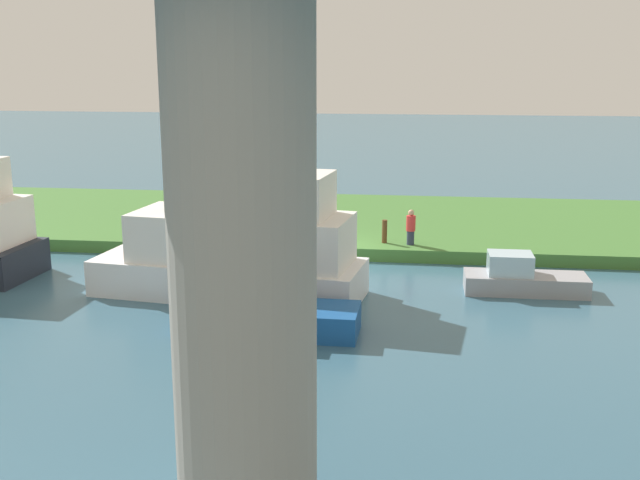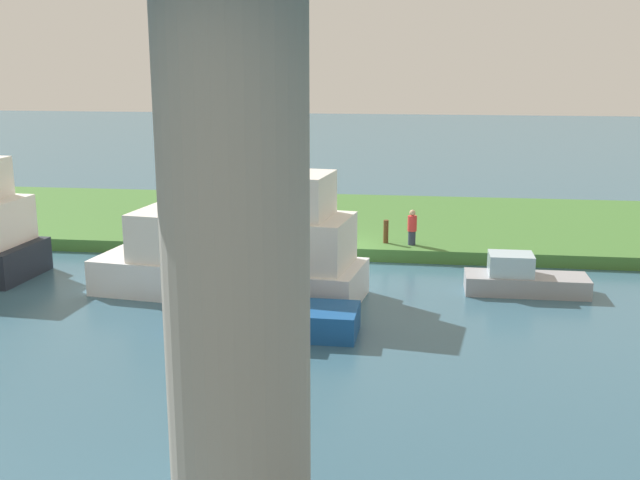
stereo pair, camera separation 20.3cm
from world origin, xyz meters
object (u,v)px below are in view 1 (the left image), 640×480
Objects in this scene: bridge_pylon at (243,270)px; skiff_small at (265,312)px; houseboat_blue at (522,279)px; mooring_post at (385,231)px; person_on_bank at (411,227)px; riverboat_paddlewheel at (237,246)px.

bridge_pylon is 10.07m from skiff_small.
bridge_pylon is at bearing 65.97° from houseboat_blue.
person_on_bank is at bearing 170.57° from mooring_post.
bridge_pylon is 9.63× the size of mooring_post.
skiff_small is (2.98, 9.17, -0.37)m from mooring_post.
riverboat_paddlewheel is at bearing -76.09° from bridge_pylon.
bridge_pylon is at bearing 99.32° from skiff_small.
mooring_post is (-1.47, -18.36, -3.46)m from bridge_pylon.
riverboat_paddlewheel is (9.30, 1.46, 1.20)m from houseboat_blue.
houseboat_blue is at bearing -148.43° from skiff_small.
skiff_small is (1.51, -9.19, -3.83)m from bridge_pylon.
bridge_pylon is 1.76× the size of skiff_small.
skiff_small is at bearing 31.57° from houseboat_blue.
mooring_post is 6.51m from houseboat_blue.
bridge_pylon is 0.97× the size of riverboat_paddlewheel.
bridge_pylon is 6.36× the size of person_on_bank.
person_on_bank is at bearing -113.96° from skiff_small.
skiff_small is (-1.58, 3.29, -1.08)m from riverboat_paddlewheel.
person_on_bank is 0.35× the size of houseboat_blue.
person_on_bank is 5.70m from houseboat_blue.
mooring_post is 0.18× the size of skiff_small.
mooring_post is 0.23× the size of houseboat_blue.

